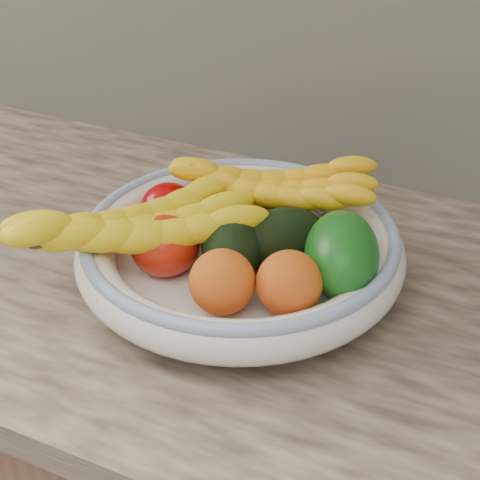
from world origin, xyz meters
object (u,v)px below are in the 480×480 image
(green_mango, at_px, (341,255))
(banana_bunch_back, at_px, (271,191))
(banana_bunch_front, at_px, (136,232))
(fruit_bowl, at_px, (240,248))

(green_mango, xyz_separation_m, banana_bunch_back, (-0.12, 0.08, 0.01))
(banana_bunch_back, distance_m, banana_bunch_front, 0.18)
(banana_bunch_back, bearing_deg, green_mango, -50.07)
(green_mango, bearing_deg, banana_bunch_front, 172.05)
(fruit_bowl, height_order, banana_bunch_back, banana_bunch_back)
(green_mango, distance_m, banana_bunch_front, 0.23)
(banana_bunch_back, bearing_deg, fruit_bowl, -109.92)
(fruit_bowl, distance_m, banana_bunch_front, 0.12)
(fruit_bowl, xyz_separation_m, banana_bunch_front, (-0.10, -0.07, 0.03))
(banana_bunch_back, bearing_deg, banana_bunch_front, -141.76)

